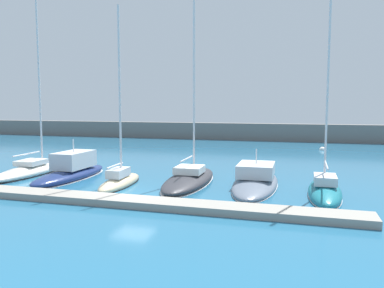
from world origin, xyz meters
name	(u,v)px	position (x,y,z in m)	size (l,w,h in m)	color
ground_plane	(133,196)	(0.00, 0.00, 0.00)	(120.00, 120.00, 0.00)	#236084
dock_pier	(118,201)	(0.00, -2.13, 0.21)	(28.05, 1.79, 0.42)	gray
breakwater_seawall	(239,132)	(0.00, 41.77, 1.41)	(108.00, 2.06, 2.83)	slate
sailboat_ivory_nearest	(34,169)	(-11.65, 5.12, 0.37)	(3.16, 10.18, 16.25)	silver
motorboat_navy_second	(72,171)	(-7.29, 4.12, 0.61)	(2.67, 9.09, 3.32)	navy
sailboat_sand_third	(120,180)	(-2.30, 2.65, 0.40)	(2.07, 6.36, 13.13)	beige
sailboat_charcoal_fourth	(189,178)	(2.32, 4.83, 0.39)	(3.25, 9.97, 19.65)	#2D2D33
motorboat_slate_fifth	(256,181)	(7.19, 5.29, 0.35)	(3.29, 10.62, 3.03)	slate
sailboat_teal_sixth	(325,190)	(11.81, 3.50, 0.37)	(2.14, 7.60, 15.81)	#19707F
mooring_buoy_white	(322,150)	(12.90, 30.02, 0.00)	(0.85, 0.85, 0.85)	white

